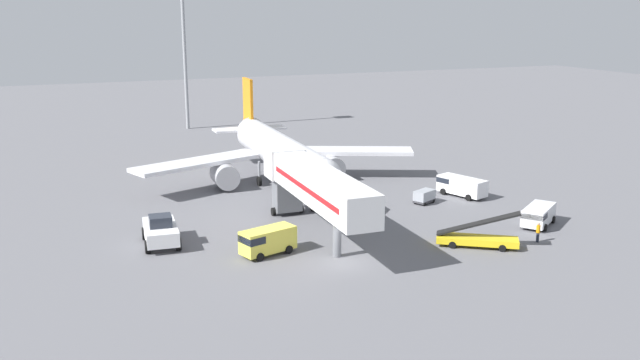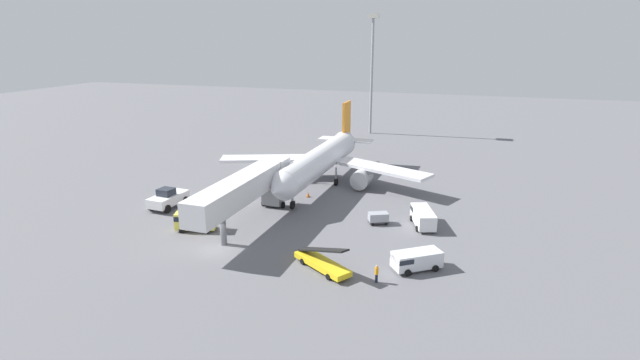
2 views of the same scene
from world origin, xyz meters
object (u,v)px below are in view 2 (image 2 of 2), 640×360
Objects in this scene: service_van_near_left at (423,216)px; baggage_cart_far_center at (378,218)px; service_van_mid_left at (415,259)px; apron_light_mast at (372,52)px; pushback_tug at (168,198)px; safety_cone_alpha at (308,194)px; ground_crew_worker_foreground at (377,273)px; belt_loader_truck at (322,262)px; jet_bridge at (247,187)px; airplane_at_gate at (321,161)px; service_van_rear_left at (195,220)px.

baggage_cart_far_center is (-5.12, -1.11, -0.39)m from service_van_near_left.
service_van_mid_left is 70.22m from apron_light_mast.
service_van_near_left is 0.22× the size of apron_light_mast.
apron_light_mast is (14.35, 57.66, 16.86)m from pushback_tug.
safety_cone_alpha is (-11.33, 6.90, -0.40)m from baggage_cart_far_center.
belt_loader_truck is at bearing 170.16° from ground_crew_worker_foreground.
baggage_cart_far_center is at bearing 118.50° from service_van_mid_left.
jet_bridge is at bearing -159.83° from baggage_cart_far_center.
service_van_near_left is at bearing -19.40° from safety_cone_alpha.
pushback_tug is at bearing -148.81° from safety_cone_alpha.
apron_light_mast is at bearing 102.84° from ground_crew_worker_foreground.
pushback_tug is at bearing 156.74° from belt_loader_truck.
airplane_at_gate reaches higher than baggage_cart_far_center.
airplane_at_gate is at bearing 68.51° from service_van_rear_left.
service_van_rear_left is 0.98× the size of service_van_mid_left.
ground_crew_worker_foreground is (30.13, -11.53, -0.32)m from pushback_tug.
service_van_rear_left is at bearing -111.49° from airplane_at_gate.
belt_loader_truck is 8.84× the size of safety_cone_alpha.
airplane_at_gate is 6.98m from safety_cone_alpha.
ground_crew_worker_foreground is at bearing -27.45° from jet_bridge.
apron_light_mast is (-13.03, 54.85, 17.33)m from baggage_cart_far_center.
safety_cone_alpha is (16.04, 9.71, -0.87)m from pushback_tug.
airplane_at_gate is 17.52m from baggage_cart_far_center.
service_van_rear_left is 6.58× the size of safety_cone_alpha.
belt_loader_truck is 16.51m from service_van_near_left.
jet_bridge is at bearing -99.92° from airplane_at_gate.
service_van_rear_left is at bearing 164.08° from belt_loader_truck.
apron_light_mast is (6.80, 63.37, 16.86)m from service_van_rear_left.
pushback_tug is at bearing 159.06° from ground_crew_worker_foreground.
belt_loader_truck is (8.57, -26.38, -3.01)m from airplane_at_gate.
pushback_tug is at bearing 168.80° from jet_bridge.
ground_crew_worker_foreground is (-2.37, -15.45, -0.23)m from service_van_near_left.
service_van_near_left reaches higher than service_van_mid_left.
service_van_rear_left is at bearing -118.84° from safety_cone_alpha.
jet_bridge reaches higher than service_van_rear_left.
jet_bridge is at bearing -161.84° from service_van_near_left.
service_van_near_left is 15.63m from ground_crew_worker_foreground.
service_van_mid_left is 0.88× the size of service_van_near_left.
service_van_mid_left is 6.71× the size of safety_cone_alpha.
service_van_mid_left is at bearing -45.70° from safety_cone_alpha.
service_van_mid_left is (8.56, 2.75, 0.29)m from belt_loader_truck.
service_van_rear_left is at bearing 175.29° from service_van_mid_left.
safety_cone_alpha is (-8.55, 20.28, -0.40)m from belt_loader_truck.
jet_bridge is at bearing -11.20° from pushback_tug.
belt_loader_truck is 8.99m from service_van_mid_left.
airplane_at_gate is 12.80× the size of baggage_cart_far_center.
belt_loader_truck reaches higher than service_van_near_left.
service_van_mid_left is (33.15, -7.82, -0.19)m from pushback_tug.
safety_cone_alpha is at bearing 160.60° from service_van_near_left.
airplane_at_gate is at bearing 144.17° from service_van_near_left.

